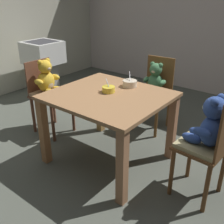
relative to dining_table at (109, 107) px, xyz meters
name	(u,v)px	position (x,y,z in m)	size (l,w,h in m)	color
ground_plane	(109,160)	(0.00, 0.00, -0.60)	(5.20, 5.20, 0.04)	#4E5249
wall_rear	(215,7)	(0.00, 2.56, 0.76)	(5.20, 0.08, 2.70)	#C1B2AC
dining_table	(109,107)	(0.00, 0.00, 0.00)	(1.05, 0.95, 0.71)	#986B44
teddy_chair_near_right	(209,133)	(0.94, 0.06, 0.02)	(0.39, 0.40, 0.93)	brown
teddy_chair_far_center	(155,85)	(-0.02, 0.90, -0.03)	(0.40, 0.43, 0.87)	brown
teddy_chair_near_left	(48,86)	(-0.94, 0.05, -0.01)	(0.41, 0.38, 0.89)	brown
porridge_bowl_yellow_center	(108,89)	(-0.04, 0.04, 0.16)	(0.12, 0.12, 0.12)	yellow
porridge_bowl_cream_far_center	(130,83)	(0.03, 0.30, 0.16)	(0.14, 0.14, 0.13)	beige
sink_basin	(43,60)	(-2.05, 0.87, -0.03)	(0.53, 0.52, 0.84)	#B7B2A8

